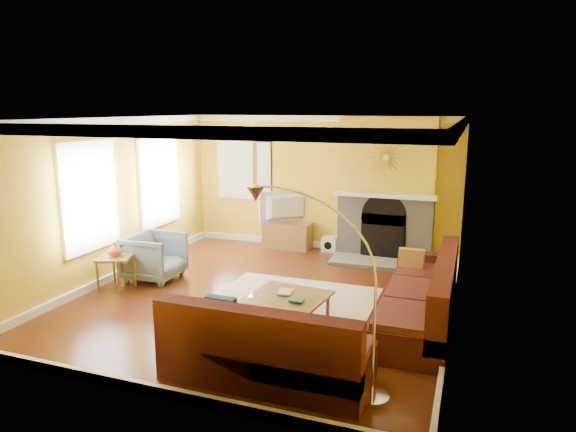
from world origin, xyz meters
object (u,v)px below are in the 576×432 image
at_px(sectional_sofa, 335,295).
at_px(media_console, 287,235).
at_px(side_table, 116,273).
at_px(coffee_table, 286,310).
at_px(armchair, 155,257).
at_px(arc_lamp, 318,294).

relative_size(sectional_sofa, media_console, 4.02).
bearing_deg(side_table, sectional_sofa, -3.30).
bearing_deg(media_console, sectional_sofa, -60.84).
distance_m(sectional_sofa, coffee_table, 0.70).
bearing_deg(armchair, sectional_sofa, -105.98).
height_order(coffee_table, media_console, media_console).
bearing_deg(sectional_sofa, arc_lamp, -81.71).
bearing_deg(media_console, armchair, -118.61).
bearing_deg(media_console, coffee_table, -70.20).
relative_size(sectional_sofa, side_table, 7.10).
distance_m(media_console, side_table, 3.69).
bearing_deg(coffee_table, armchair, 159.94).
distance_m(armchair, side_table, 0.72).
relative_size(media_console, armchair, 1.13).
bearing_deg(coffee_table, sectional_sofa, 11.69).
bearing_deg(sectional_sofa, media_console, 119.16).
height_order(sectional_sofa, arc_lamp, arc_lamp).
distance_m(coffee_table, armchair, 2.91).
xyz_separation_m(coffee_table, armchair, (-2.73, 1.00, 0.19)).
height_order(coffee_table, armchair, armchair).
distance_m(coffee_table, arc_lamp, 1.87).
bearing_deg(armchair, arc_lamp, -125.54).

